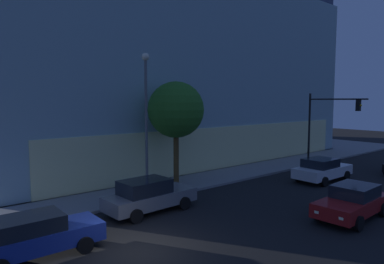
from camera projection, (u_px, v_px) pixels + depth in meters
The scene contains 9 objects.
ground_plane at pixel (136, 252), 12.85m from camera, with size 120.00×120.00×0.00m, color black.
modern_building at pixel (132, 69), 39.32m from camera, with size 34.30×31.26×18.67m.
traffic_light_far_corner at pixel (327, 117), 29.33m from camera, with size 0.49×4.97×6.10m.
street_lamp_sidewalk at pixel (146, 107), 19.73m from camera, with size 0.44×0.44×8.19m.
sidewalk_tree at pixel (176, 110), 22.12m from camera, with size 3.65×3.65×6.72m.
car_blue at pixel (35, 235), 12.35m from camera, with size 4.55×1.97×1.56m.
car_grey at pixel (149, 195), 17.32m from camera, with size 4.84×2.22×1.70m.
car_red at pixel (352, 201), 16.47m from camera, with size 4.66×2.22×1.58m.
car_white at pixel (322, 169), 24.07m from camera, with size 4.75×2.26×1.60m.
Camera 1 is at (-6.27, -10.87, 5.66)m, focal length 32.06 mm.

